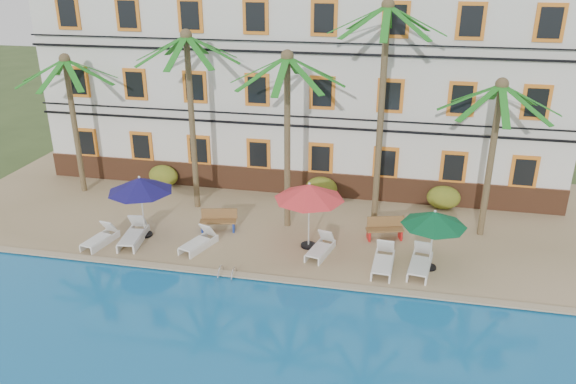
% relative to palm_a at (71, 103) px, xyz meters
% --- Properties ---
extents(ground, '(100.00, 100.00, 0.00)m').
position_rel_palm_a_xyz_m(ground, '(9.94, -5.27, -4.61)').
color(ground, '#384C23').
rests_on(ground, ground).
extents(pool_deck, '(30.00, 12.00, 0.25)m').
position_rel_palm_a_xyz_m(pool_deck, '(9.94, -0.27, -4.48)').
color(pool_deck, tan).
rests_on(pool_deck, ground).
extents(pool_coping, '(30.00, 0.35, 0.06)m').
position_rel_palm_a_xyz_m(pool_coping, '(9.94, -6.17, -4.33)').
color(pool_coping, tan).
rests_on(pool_coping, pool_deck).
extents(hotel_building, '(25.40, 6.44, 10.22)m').
position_rel_palm_a_xyz_m(hotel_building, '(9.94, 4.71, 0.76)').
color(hotel_building, silver).
rests_on(hotel_building, pool_deck).
extents(palm_a, '(4.51, 4.51, 6.64)m').
position_rel_palm_a_xyz_m(palm_a, '(0.00, 0.00, 0.00)').
color(palm_a, brown).
rests_on(palm_a, pool_deck).
extents(palm_b, '(4.51, 4.51, 7.91)m').
position_rel_palm_a_xyz_m(palm_b, '(6.11, -0.68, 0.74)').
color(palm_b, brown).
rests_on(palm_b, pool_deck).
extents(palm_c, '(4.51, 4.51, 7.38)m').
position_rel_palm_a_xyz_m(palm_c, '(10.56, -1.77, 0.43)').
color(palm_c, brown).
rests_on(palm_c, pool_deck).
extents(palm_d, '(4.51, 4.51, 9.20)m').
position_rel_palm_a_xyz_m(palm_d, '(14.16, -0.61, 1.47)').
color(palm_d, brown).
rests_on(palm_d, pool_deck).
extents(palm_e, '(4.51, 4.51, 6.48)m').
position_rel_palm_a_xyz_m(palm_e, '(18.55, -0.98, -0.09)').
color(palm_e, brown).
rests_on(palm_e, pool_deck).
extents(shrub_left, '(1.50, 0.90, 1.10)m').
position_rel_palm_a_xyz_m(shrub_left, '(3.62, 1.33, -3.81)').
color(shrub_left, '#215618').
rests_on(shrub_left, pool_deck).
extents(shrub_mid, '(1.50, 0.90, 1.10)m').
position_rel_palm_a_xyz_m(shrub_mid, '(11.56, 1.33, -3.81)').
color(shrub_mid, '#215618').
rests_on(shrub_mid, pool_deck).
extents(shrub_right, '(1.50, 0.90, 1.10)m').
position_rel_palm_a_xyz_m(shrub_right, '(17.14, 1.33, -3.81)').
color(shrub_right, '#215618').
rests_on(shrub_right, pool_deck).
extents(umbrella_blue, '(2.63, 2.63, 2.62)m').
position_rel_palm_a_xyz_m(umbrella_blue, '(5.03, -3.90, -2.12)').
color(umbrella_blue, black).
rests_on(umbrella_blue, pool_deck).
extents(umbrella_red, '(2.73, 2.73, 2.73)m').
position_rel_palm_a_xyz_m(umbrella_red, '(11.77, -3.48, -2.03)').
color(umbrella_red, black).
rests_on(umbrella_red, pool_deck).
extents(umbrella_green, '(2.35, 2.35, 2.35)m').
position_rel_palm_a_xyz_m(umbrella_green, '(16.40, -4.25, -2.35)').
color(umbrella_green, black).
rests_on(umbrella_green, pool_deck).
extents(lounger_a, '(0.92, 1.79, 0.81)m').
position_rel_palm_a_xyz_m(lounger_a, '(3.61, -4.93, -4.10)').
color(lounger_a, white).
rests_on(lounger_a, pool_deck).
extents(lounger_b, '(0.98, 2.09, 0.95)m').
position_rel_palm_a_xyz_m(lounger_b, '(4.82, -4.49, -4.05)').
color(lounger_b, white).
rests_on(lounger_b, pool_deck).
extents(lounger_c, '(1.18, 1.86, 0.83)m').
position_rel_palm_a_xyz_m(lounger_c, '(7.57, -4.46, -4.09)').
color(lounger_c, white).
rests_on(lounger_c, pool_deck).
extents(lounger_d, '(1.02, 1.84, 0.82)m').
position_rel_palm_a_xyz_m(lounger_d, '(12.33, -3.98, -4.09)').
color(lounger_d, white).
rests_on(lounger_d, pool_deck).
extents(lounger_e, '(0.81, 2.01, 0.93)m').
position_rel_palm_a_xyz_m(lounger_e, '(14.74, -4.60, -4.06)').
color(lounger_e, white).
rests_on(lounger_e, pool_deck).
extents(lounger_f, '(0.98, 2.07, 0.94)m').
position_rel_palm_a_xyz_m(lounger_f, '(16.07, -4.45, -4.06)').
color(lounger_f, white).
rests_on(lounger_f, pool_deck).
extents(bench_left, '(1.57, 0.79, 0.93)m').
position_rel_palm_a_xyz_m(bench_left, '(7.82, -2.80, -3.89)').
color(bench_left, olive).
rests_on(bench_left, pool_deck).
extents(bench_right, '(1.57, 0.86, 0.93)m').
position_rel_palm_a_xyz_m(bench_right, '(14.66, -2.17, -3.89)').
color(bench_right, olive).
rests_on(bench_right, pool_deck).
extents(pool_ladder, '(0.54, 0.74, 0.74)m').
position_rel_palm_a_xyz_m(pool_ladder, '(9.29, -6.27, -4.36)').
color(pool_ladder, silver).
rests_on(pool_ladder, ground).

